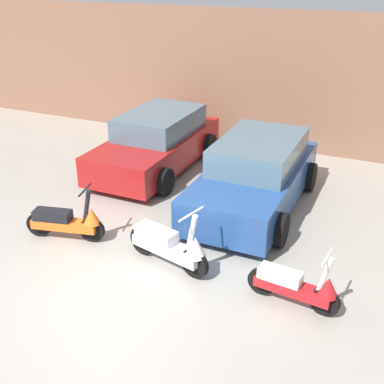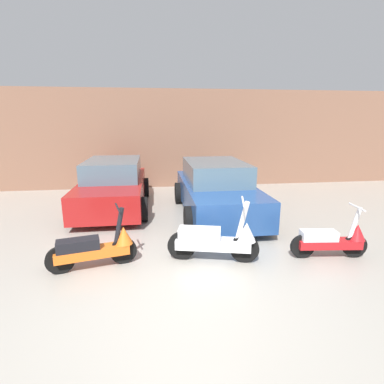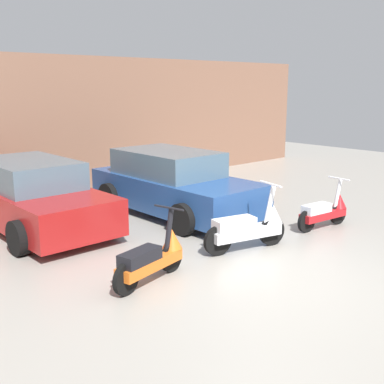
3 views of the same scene
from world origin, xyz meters
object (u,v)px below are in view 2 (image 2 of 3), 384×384
(car_rear_left, at_px, (113,185))
(scooter_front_right, at_px, (217,239))
(scooter_front_center, at_px, (333,240))
(scooter_front_left, at_px, (96,247))
(car_rear_center, at_px, (216,190))

(car_rear_left, bearing_deg, scooter_front_right, 31.11)
(scooter_front_right, height_order, scooter_front_center, scooter_front_right)
(scooter_front_left, bearing_deg, car_rear_left, 78.85)
(scooter_front_center, height_order, car_rear_center, car_rear_center)
(scooter_front_right, relative_size, scooter_front_center, 1.15)
(scooter_front_left, distance_m, car_rear_left, 3.65)
(scooter_front_right, distance_m, car_rear_left, 4.27)
(car_rear_left, xyz_separation_m, car_rear_center, (2.75, -0.96, 0.02))
(car_rear_center, bearing_deg, scooter_front_right, -11.90)
(scooter_front_center, height_order, car_rear_left, car_rear_left)
(car_rear_center, bearing_deg, scooter_front_center, 28.27)
(scooter_front_center, bearing_deg, scooter_front_right, -177.92)
(scooter_front_left, height_order, car_rear_left, car_rear_left)
(scooter_front_left, relative_size, car_rear_center, 0.36)
(scooter_front_center, relative_size, car_rear_left, 0.35)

